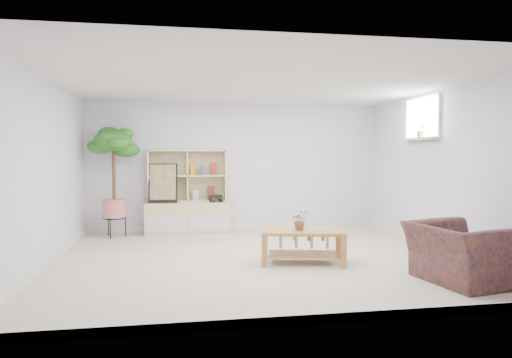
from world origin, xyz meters
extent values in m
cube|color=beige|center=(0.00, 0.00, 0.00)|extent=(5.50, 5.00, 0.01)
cube|color=silver|center=(0.00, 0.00, 2.40)|extent=(5.50, 5.00, 0.01)
cube|color=white|center=(0.00, 2.50, 1.20)|extent=(5.50, 0.01, 2.40)
cube|color=white|center=(0.00, -2.50, 1.20)|extent=(5.50, 0.01, 2.40)
cube|color=white|center=(-2.75, 0.00, 1.20)|extent=(0.01, 5.00, 2.40)
cube|color=white|center=(2.75, 0.00, 1.20)|extent=(0.01, 5.00, 2.40)
cube|color=white|center=(2.67, 0.60, 1.68)|extent=(0.14, 1.00, 0.04)
imported|color=#2E6B32|center=(0.49, -0.31, 0.57)|extent=(0.24, 0.21, 0.25)
imported|color=#131134|center=(2.02, -1.51, 0.38)|extent=(1.04, 1.15, 0.75)
imported|color=#1D6019|center=(2.67, 0.56, 1.81)|extent=(0.15, 0.14, 0.22)
camera|label=1|loc=(-1.06, -6.09, 1.42)|focal=32.00mm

